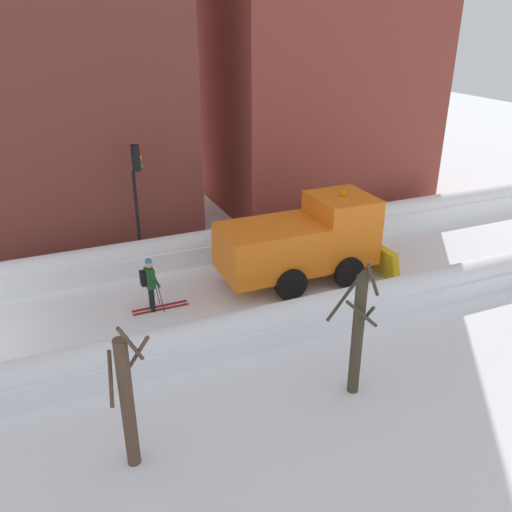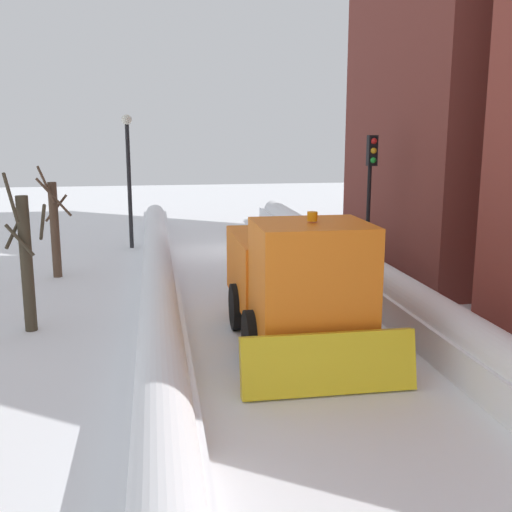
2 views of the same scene
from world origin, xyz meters
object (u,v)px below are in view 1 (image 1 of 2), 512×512
at_px(plow_truck, 306,240).
at_px(traffic_light_pole, 137,183).
at_px(bare_tree_near, 127,400).
at_px(skier, 150,282).
at_px(bare_tree_mid, 358,332).

bearing_deg(plow_truck, traffic_light_pole, -124.93).
relative_size(plow_truck, bare_tree_near, 1.68).
distance_m(traffic_light_pole, bare_tree_near, 9.99).
bearing_deg(skier, bare_tree_mid, 31.73).
distance_m(traffic_light_pole, bare_tree_mid, 10.02).
bearing_deg(skier, plow_truck, 90.25).
distance_m(plow_truck, traffic_light_pole, 6.26).
relative_size(plow_truck, skier, 3.31).
distance_m(plow_truck, skier, 5.49).
xyz_separation_m(plow_truck, traffic_light_pole, (-3.45, -4.94, 1.67)).
bearing_deg(bare_tree_near, plow_truck, 130.05).
bearing_deg(bare_tree_mid, plow_truck, 163.11).
height_order(plow_truck, bare_tree_mid, bare_tree_mid).
height_order(skier, traffic_light_pole, traffic_light_pole).
bearing_deg(bare_tree_mid, skier, -148.27).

